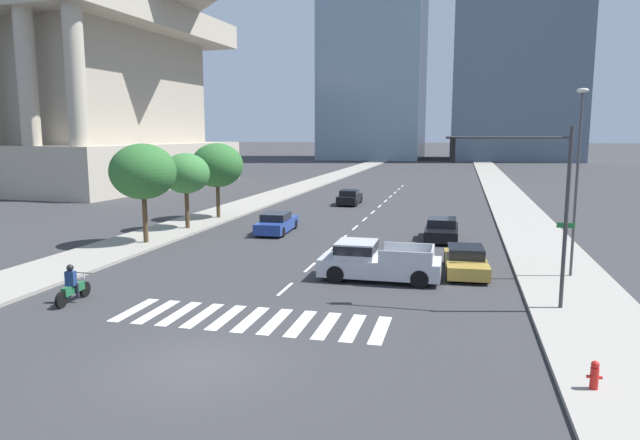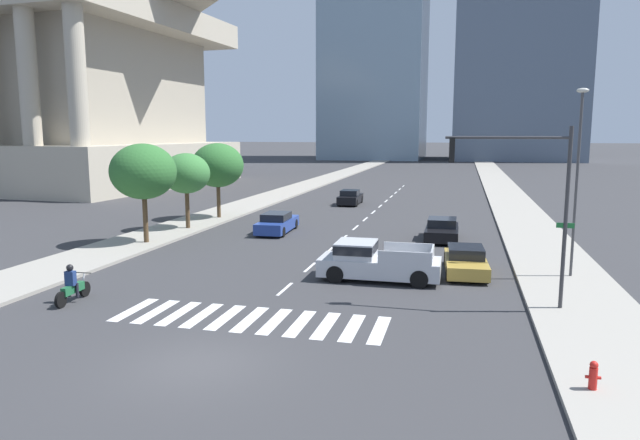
# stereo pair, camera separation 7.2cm
# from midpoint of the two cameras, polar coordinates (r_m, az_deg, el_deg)

# --- Properties ---
(ground_plane) EXTENTS (800.00, 800.00, 0.00)m
(ground_plane) POSITION_cam_midpoint_polar(r_m,az_deg,el_deg) (16.73, -11.92, -13.89)
(ground_plane) COLOR #333335
(sidewalk_east) EXTENTS (4.00, 260.00, 0.15)m
(sidewalk_east) POSITION_cam_midpoint_polar(r_m,az_deg,el_deg) (44.52, 19.69, 0.02)
(sidewalk_east) COLOR gray
(sidewalk_east) RESTS_ON ground
(sidewalk_west) EXTENTS (4.00, 260.00, 0.15)m
(sidewalk_west) POSITION_cam_midpoint_polar(r_m,az_deg,el_deg) (47.94, -8.61, 1.01)
(sidewalk_west) COLOR gray
(sidewalk_west) RESTS_ON ground
(crosswalk_near) EXTENTS (9.45, 2.78, 0.01)m
(crosswalk_near) POSITION_cam_midpoint_polar(r_m,az_deg,el_deg) (20.15, -6.90, -9.80)
(crosswalk_near) COLOR silver
(crosswalk_near) RESTS_ON ground
(lane_divider_center) EXTENTS (0.14, 50.00, 0.01)m
(lane_divider_center) POSITION_cam_midpoint_polar(r_m,az_deg,el_deg) (46.79, 5.39, 0.79)
(lane_divider_center) COLOR silver
(lane_divider_center) RESTS_ON ground
(motorcycle_lead) EXTENTS (0.70, 2.11, 1.49)m
(motorcycle_lead) POSITION_cam_midpoint_polar(r_m,az_deg,el_deg) (23.72, -23.40, -6.17)
(motorcycle_lead) COLOR black
(motorcycle_lead) RESTS_ON ground
(pickup_truck) EXTENTS (5.25, 2.18, 1.67)m
(pickup_truck) POSITION_cam_midpoint_polar(r_m,az_deg,el_deg) (25.15, 5.46, -4.14)
(pickup_truck) COLOR #B7BABF
(pickup_truck) RESTS_ON ground
(sedan_black_0) EXTENTS (1.95, 4.41, 1.29)m
(sedan_black_0) POSITION_cam_midpoint_polar(r_m,az_deg,el_deg) (35.14, 12.13, -0.99)
(sedan_black_0) COLOR black
(sedan_black_0) RESTS_ON ground
(sedan_gold_1) EXTENTS (2.06, 4.56, 1.21)m
(sedan_gold_1) POSITION_cam_midpoint_polar(r_m,az_deg,el_deg) (27.08, 14.40, -4.00)
(sedan_gold_1) COLOR #B28E38
(sedan_gold_1) RESTS_ON ground
(sedan_blue_2) EXTENTS (1.97, 4.86, 1.31)m
(sedan_blue_2) POSITION_cam_midpoint_polar(r_m,az_deg,el_deg) (37.04, -4.25, -0.31)
(sedan_blue_2) COLOR navy
(sedan_blue_2) RESTS_ON ground
(sedan_black_3) EXTENTS (1.84, 4.31, 1.33)m
(sedan_black_3) POSITION_cam_midpoint_polar(r_m,az_deg,el_deg) (51.62, 3.08, 2.24)
(sedan_black_3) COLOR black
(sedan_black_3) RESTS_ON ground
(fire_hydrant) EXTENTS (0.36, 0.20, 0.72)m
(fire_hydrant) POSITION_cam_midpoint_polar(r_m,az_deg,el_deg) (15.94, 25.74, -13.76)
(fire_hydrant) COLOR red
(fire_hydrant) RESTS_ON sidewalk_east
(traffic_signal_near) EXTENTS (4.53, 0.28, 6.46)m
(traffic_signal_near) POSITION_cam_midpoint_polar(r_m,az_deg,el_deg) (21.52, 19.67, 3.30)
(traffic_signal_near) COLOR #333335
(traffic_signal_near) RESTS_ON sidewalk_east
(street_lamp_east) EXTENTS (0.50, 0.24, 8.09)m
(street_lamp_east) POSITION_cam_midpoint_polar(r_m,az_deg,el_deg) (26.92, 24.39, 4.56)
(street_lamp_east) COLOR #3F3F42
(street_lamp_east) RESTS_ON sidewalk_east
(street_tree_nearest) EXTENTS (3.72, 3.72, 5.65)m
(street_tree_nearest) POSITION_cam_midpoint_polar(r_m,az_deg,el_deg) (33.96, -17.17, 4.63)
(street_tree_nearest) COLOR #4C3823
(street_tree_nearest) RESTS_ON sidewalk_west
(street_tree_second) EXTENTS (3.11, 3.11, 4.94)m
(street_tree_second) POSITION_cam_midpoint_polar(r_m,az_deg,el_deg) (38.51, -13.16, 4.53)
(street_tree_second) COLOR #4C3823
(street_tree_second) RESTS_ON sidewalk_west
(street_tree_third) EXTENTS (3.82, 3.82, 5.51)m
(street_tree_third) POSITION_cam_midpoint_polar(r_m,az_deg,el_deg) (43.00, -10.13, 5.39)
(street_tree_third) COLOR #4C3823
(street_tree_third) RESTS_ON sidewalk_west
(war_memorial) EXTENTS (33.80, 33.80, 35.57)m
(war_memorial) POSITION_cam_midpoint_polar(r_m,az_deg,el_deg) (79.55, -24.40, 16.59)
(war_memorial) COLOR #B2A893
(war_memorial) RESTS_ON ground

